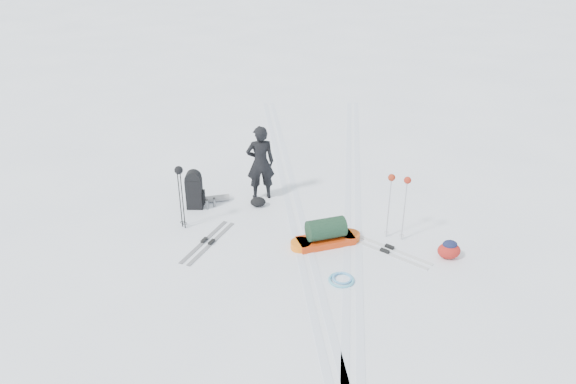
% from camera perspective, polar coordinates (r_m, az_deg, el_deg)
% --- Properties ---
extents(ground, '(200.00, 200.00, 0.00)m').
position_cam_1_polar(ground, '(12.06, 1.31, -4.41)').
color(ground, white).
rests_on(ground, ground).
extents(snow_hill_backdrop, '(359.50, 192.00, 162.45)m').
position_cam_1_polar(snow_hill_backdrop, '(136.29, 26.41, -9.65)').
color(snow_hill_backdrop, white).
rests_on(snow_hill_backdrop, ground).
extents(ski_tracks, '(3.38, 17.97, 0.01)m').
position_cam_1_polar(ski_tracks, '(12.85, 3.81, -2.29)').
color(ski_tracks, silver).
rests_on(ski_tracks, ground).
extents(skier, '(0.72, 0.53, 1.83)m').
position_cam_1_polar(skier, '(13.19, -2.82, 2.99)').
color(skier, black).
rests_on(skier, ground).
extents(pulk_sled, '(1.58, 0.83, 0.58)m').
position_cam_1_polar(pulk_sled, '(11.68, 3.86, -4.34)').
color(pulk_sled, red).
rests_on(pulk_sled, ground).
extents(expedition_rucksack, '(0.98, 0.57, 0.94)m').
position_cam_1_polar(expedition_rucksack, '(13.12, -9.22, 0.17)').
color(expedition_rucksack, black).
rests_on(expedition_rucksack, ground).
extents(ski_poles_black, '(0.19, 0.18, 1.47)m').
position_cam_1_polar(ski_poles_black, '(11.99, -10.98, 1.42)').
color(ski_poles_black, black).
rests_on(ski_poles_black, ground).
extents(ski_poles_silver, '(0.44, 0.28, 1.48)m').
position_cam_1_polar(ski_poles_silver, '(11.57, 11.19, 0.57)').
color(ski_poles_silver, '#B0B1B7').
rests_on(ski_poles_silver, ground).
extents(touring_skis_grey, '(1.03, 1.73, 0.07)m').
position_cam_1_polar(touring_skis_grey, '(11.92, -8.14, -5.05)').
color(touring_skis_grey, gray).
rests_on(touring_skis_grey, ground).
extents(touring_skis_white, '(1.64, 1.49, 0.07)m').
position_cam_1_polar(touring_skis_white, '(11.72, 10.03, -5.81)').
color(touring_skis_white, '#B9BBC0').
rests_on(touring_skis_white, ground).
extents(rope_coil, '(0.52, 0.52, 0.06)m').
position_cam_1_polar(rope_coil, '(10.74, 5.47, -8.81)').
color(rope_coil, '#50A7C4').
rests_on(rope_coil, ground).
extents(small_daypack, '(0.56, 0.49, 0.39)m').
position_cam_1_polar(small_daypack, '(11.68, 16.05, -5.65)').
color(small_daypack, maroon).
rests_on(small_daypack, ground).
extents(thermos_pair, '(0.23, 0.18, 0.25)m').
position_cam_1_polar(thermos_pair, '(13.17, -7.88, -1.17)').
color(thermos_pair, '#5B5F63').
rests_on(thermos_pair, ground).
extents(stuff_sack, '(0.39, 0.32, 0.23)m').
position_cam_1_polar(stuff_sack, '(13.15, -3.06, -1.01)').
color(stuff_sack, black).
rests_on(stuff_sack, ground).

